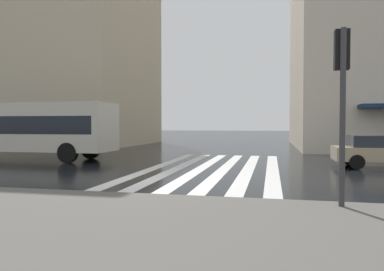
# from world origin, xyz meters

# --- Properties ---
(ground_plane) EXTENTS (220.00, 220.00, 0.00)m
(ground_plane) POSITION_xyz_m (0.00, 0.00, 0.00)
(ground_plane) COLOR black
(zebra_crossing) EXTENTS (13.00, 5.50, 0.01)m
(zebra_crossing) POSITION_xyz_m (4.00, -1.29, 0.00)
(zebra_crossing) COLOR silver
(zebra_crossing) RESTS_ON ground_plane
(haussmann_block_mid) EXTENTS (14.37, 23.54, 23.83)m
(haussmann_block_mid) POSITION_xyz_m (19.69, 19.98, 11.67)
(haussmann_block_mid) COLOR beige
(haussmann_block_mid) RESTS_ON ground_plane
(traffic_signal_post) EXTENTS (0.44, 0.30, 3.74)m
(traffic_signal_post) POSITION_xyz_m (-3.37, -5.19, 2.84)
(traffic_signal_post) COLOR #333338
(traffic_signal_post) RESTS_ON sidewalk_pavement
(car_champagne) EXTENTS (1.85, 4.10, 1.41)m
(car_champagne) POSITION_xyz_m (5.50, -8.45, 0.76)
(car_champagne) COLOR tan
(car_champagne) RESTS_ON ground_plane
(city_bus) EXTENTS (2.60, 11.00, 3.00)m
(city_bus) POSITION_xyz_m (5.50, 9.85, 1.76)
(city_bus) COLOR beige
(city_bus) RESTS_ON ground_plane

